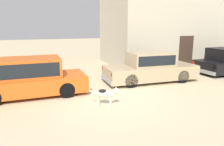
# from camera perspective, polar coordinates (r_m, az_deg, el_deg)

# --- Properties ---
(ground_plane) EXTENTS (80.00, 80.00, 0.00)m
(ground_plane) POSITION_cam_1_polar(r_m,az_deg,el_deg) (8.22, -1.05, -6.55)
(ground_plane) COLOR #CCB78E
(parked_sedan_nearest) EXTENTS (4.39, 1.84, 1.50)m
(parked_sedan_nearest) POSITION_cam_1_polar(r_m,az_deg,el_deg) (8.85, -21.61, -0.80)
(parked_sedan_nearest) COLOR #D15619
(parked_sedan_nearest) RESTS_ON ground_plane
(parked_sedan_second) EXTENTS (4.76, 1.95, 1.47)m
(parked_sedan_second) POSITION_cam_1_polar(r_m,az_deg,el_deg) (10.56, 10.34, 1.61)
(parked_sedan_second) COLOR tan
(parked_sedan_second) RESTS_ON ground_plane
(apartment_block) EXTENTS (12.04, 5.22, 7.70)m
(apartment_block) POSITION_cam_1_polar(r_m,az_deg,el_deg) (17.67, 19.19, 15.66)
(apartment_block) COLOR #BCB299
(apartment_block) RESTS_ON ground_plane
(stray_dog_spotted) EXTENTS (0.98, 0.58, 0.72)m
(stray_dog_spotted) POSITION_cam_1_polar(r_m,az_deg,el_deg) (7.11, -1.59, -5.59)
(stray_dog_spotted) COLOR beige
(stray_dog_spotted) RESTS_ON ground_plane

